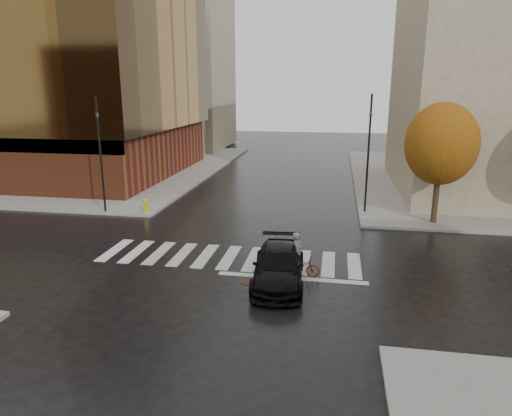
{
  "coord_description": "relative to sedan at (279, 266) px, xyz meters",
  "views": [
    {
      "loc": [
        4.51,
        -18.17,
        7.4
      ],
      "look_at": [
        0.99,
        1.81,
        2.0
      ],
      "focal_mm": 32.0,
      "sensor_mm": 36.0,
      "label": 1
    }
  ],
  "objects": [
    {
      "name": "manhole",
      "position": [
        -1.23,
        -0.2,
        -0.68
      ],
      "size": [
        0.7,
        0.7,
        0.01
      ],
      "primitive_type": "cylinder",
      "rotation": [
        0.0,
        0.0,
        0.35
      ],
      "color": "#502D1C",
      "rests_on": "ground"
    },
    {
      "name": "traffic_light_ne",
      "position": [
        3.85,
        10.8,
        3.33
      ],
      "size": [
        0.19,
        0.21,
        6.88
      ],
      "rotation": [
        0.0,
        0.0,
        3.49
      ],
      "color": "black",
      "rests_on": "sidewalk_ne"
    },
    {
      "name": "sedan",
      "position": [
        0.0,
        0.0,
        0.0
      ],
      "size": [
        2.28,
        4.89,
        1.38
      ],
      "primitive_type": "imported",
      "rotation": [
        0.0,
        0.0,
        0.07
      ],
      "color": "black",
      "rests_on": "ground"
    },
    {
      "name": "ground",
      "position": [
        -2.52,
        1.8,
        -0.69
      ],
      "size": [
        120.0,
        120.0,
        0.0
      ],
      "primitive_type": "plane",
      "color": "black",
      "rests_on": "ground"
    },
    {
      "name": "traffic_light_nw",
      "position": [
        -11.52,
        8.1,
        3.25
      ],
      "size": [
        0.21,
        0.19,
        6.76
      ],
      "rotation": [
        0.0,
        0.0,
        -1.21
      ],
      "color": "black",
      "rests_on": "sidewalk_nw"
    },
    {
      "name": "fire_hydrant",
      "position": [
        -9.02,
        8.3,
        -0.08
      ],
      "size": [
        0.3,
        0.3,
        0.84
      ],
      "color": "#C2BA0B",
      "rests_on": "sidewalk_nw"
    },
    {
      "name": "office_glass",
      "position": [
        -24.52,
        19.79,
        7.59
      ],
      "size": [
        27.0,
        19.0,
        16.0
      ],
      "color": "brown",
      "rests_on": "sidewalk_nw"
    },
    {
      "name": "building_nw_far",
      "position": [
        -18.52,
        38.8,
        9.46
      ],
      "size": [
        14.0,
        12.0,
        20.0
      ],
      "primitive_type": "cube",
      "color": "gray",
      "rests_on": "sidewalk_nw"
    },
    {
      "name": "crosswalk",
      "position": [
        -2.52,
        2.3,
        -0.69
      ],
      "size": [
        12.0,
        3.0,
        0.01
      ],
      "primitive_type": "cube",
      "color": "silver",
      "rests_on": "ground"
    },
    {
      "name": "sidewalk_nw",
      "position": [
        -23.52,
        22.8,
        -0.62
      ],
      "size": [
        30.0,
        30.0,
        0.15
      ],
      "primitive_type": "cube",
      "color": "gray",
      "rests_on": "ground"
    },
    {
      "name": "tree_ne_a",
      "position": [
        7.48,
        9.2,
        3.77
      ],
      "size": [
        3.8,
        3.8,
        6.5
      ],
      "color": "#2F2315",
      "rests_on": "sidewalk_ne"
    },
    {
      "name": "cyclist",
      "position": [
        0.72,
        0.8,
        -0.07
      ],
      "size": [
        1.65,
        0.7,
        1.83
      ],
      "rotation": [
        0.0,
        0.0,
        1.49
      ],
      "color": "#9F210E",
      "rests_on": "ground"
    }
  ]
}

